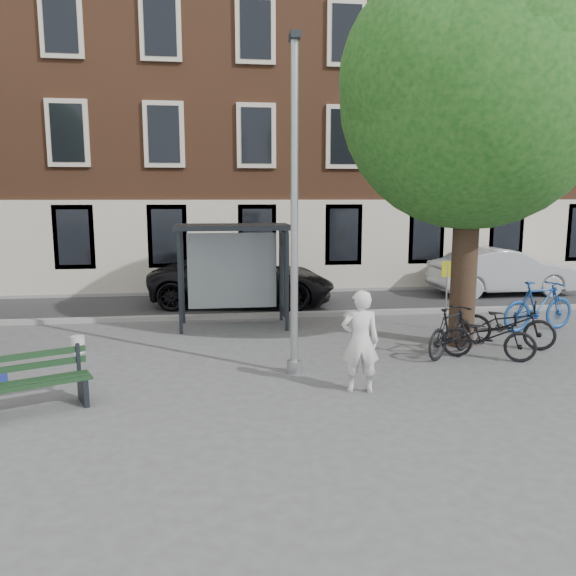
{
  "coord_description": "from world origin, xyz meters",
  "views": [
    {
      "loc": [
        -1.45,
        -10.16,
        3.32
      ],
      "look_at": [
        0.07,
        1.45,
        1.4
      ],
      "focal_mm": 35.0,
      "sensor_mm": 36.0,
      "label": 1
    }
  ],
  "objects_px": {
    "bike_d": "(451,331)",
    "bike_a": "(488,336)",
    "bench": "(32,386)",
    "bike_c": "(507,324)",
    "bus_shelter": "(248,252)",
    "lamppost": "(294,226)",
    "car_dark": "(243,279)",
    "car_silver": "(502,272)",
    "notice_sign": "(447,282)",
    "painter": "(360,341)",
    "bike_b": "(539,306)"
  },
  "relations": [
    {
      "from": "bike_a",
      "to": "car_silver",
      "type": "bearing_deg",
      "value": -3.01
    },
    {
      "from": "bike_c",
      "to": "car_dark",
      "type": "bearing_deg",
      "value": 77.27
    },
    {
      "from": "bike_b",
      "to": "bike_a",
      "type": "bearing_deg",
      "value": 120.29
    },
    {
      "from": "car_silver",
      "to": "car_dark",
      "type": "bearing_deg",
      "value": 91.71
    },
    {
      "from": "bus_shelter",
      "to": "bench",
      "type": "distance_m",
      "value": 6.76
    },
    {
      "from": "bench",
      "to": "bike_c",
      "type": "distance_m",
      "value": 9.63
    },
    {
      "from": "bike_a",
      "to": "notice_sign",
      "type": "relative_size",
      "value": 1.08
    },
    {
      "from": "bike_c",
      "to": "bus_shelter",
      "type": "bearing_deg",
      "value": 96.39
    },
    {
      "from": "notice_sign",
      "to": "bike_a",
      "type": "bearing_deg",
      "value": -89.59
    },
    {
      "from": "bike_a",
      "to": "bike_c",
      "type": "bearing_deg",
      "value": -18.82
    },
    {
      "from": "bench",
      "to": "car_dark",
      "type": "height_order",
      "value": "car_dark"
    },
    {
      "from": "bike_c",
      "to": "car_silver",
      "type": "distance_m",
      "value": 7.17
    },
    {
      "from": "notice_sign",
      "to": "bench",
      "type": "bearing_deg",
      "value": -148.53
    },
    {
      "from": "bike_c",
      "to": "bike_d",
      "type": "distance_m",
      "value": 1.63
    },
    {
      "from": "lamppost",
      "to": "car_dark",
      "type": "xyz_separation_m",
      "value": [
        -0.6,
        7.06,
        -2.0
      ]
    },
    {
      "from": "painter",
      "to": "car_silver",
      "type": "distance_m",
      "value": 11.4
    },
    {
      "from": "bike_c",
      "to": "bike_b",
      "type": "bearing_deg",
      "value": -16.02
    },
    {
      "from": "painter",
      "to": "bike_b",
      "type": "height_order",
      "value": "painter"
    },
    {
      "from": "bike_a",
      "to": "car_dark",
      "type": "height_order",
      "value": "car_dark"
    },
    {
      "from": "bus_shelter",
      "to": "bike_c",
      "type": "xyz_separation_m",
      "value": [
        5.57,
        -2.86,
        -1.39
      ]
    },
    {
      "from": "lamppost",
      "to": "car_dark",
      "type": "bearing_deg",
      "value": 94.84
    },
    {
      "from": "bike_b",
      "to": "bike_c",
      "type": "bearing_deg",
      "value": 118.82
    },
    {
      "from": "bike_b",
      "to": "notice_sign",
      "type": "bearing_deg",
      "value": 67.46
    },
    {
      "from": "bike_b",
      "to": "notice_sign",
      "type": "relative_size",
      "value": 1.22
    },
    {
      "from": "painter",
      "to": "lamppost",
      "type": "bearing_deg",
      "value": -42.35
    },
    {
      "from": "lamppost",
      "to": "bike_c",
      "type": "xyz_separation_m",
      "value": [
        4.96,
        1.25,
        -2.26
      ]
    },
    {
      "from": "bike_c",
      "to": "car_silver",
      "type": "bearing_deg",
      "value": 6.36
    },
    {
      "from": "bike_b",
      "to": "bike_d",
      "type": "relative_size",
      "value": 1.19
    },
    {
      "from": "lamppost",
      "to": "bike_d",
      "type": "relative_size",
      "value": 3.46
    },
    {
      "from": "bench",
      "to": "bike_c",
      "type": "bearing_deg",
      "value": -8.1
    },
    {
      "from": "bike_a",
      "to": "painter",
      "type": "bearing_deg",
      "value": 143.26
    },
    {
      "from": "bike_a",
      "to": "bike_d",
      "type": "bearing_deg",
      "value": 89.57
    },
    {
      "from": "bike_d",
      "to": "bike_c",
      "type": "bearing_deg",
      "value": -108.79
    },
    {
      "from": "bench",
      "to": "bike_d",
      "type": "distance_m",
      "value": 8.0
    },
    {
      "from": "painter",
      "to": "bike_b",
      "type": "bearing_deg",
      "value": -138.22
    },
    {
      "from": "bench",
      "to": "notice_sign",
      "type": "relative_size",
      "value": 1.04
    },
    {
      "from": "bus_shelter",
      "to": "notice_sign",
      "type": "height_order",
      "value": "bus_shelter"
    },
    {
      "from": "bike_a",
      "to": "bike_c",
      "type": "distance_m",
      "value": 1.24
    },
    {
      "from": "bench",
      "to": "car_dark",
      "type": "relative_size",
      "value": 0.32
    },
    {
      "from": "bus_shelter",
      "to": "bench",
      "type": "height_order",
      "value": "bus_shelter"
    },
    {
      "from": "car_silver",
      "to": "bench",
      "type": "bearing_deg",
      "value": 123.62
    },
    {
      "from": "car_silver",
      "to": "notice_sign",
      "type": "xyz_separation_m",
      "value": [
        -3.97,
        -4.63,
        0.43
      ]
    },
    {
      "from": "bike_d",
      "to": "lamppost",
      "type": "bearing_deg",
      "value": 64.13
    },
    {
      "from": "lamppost",
      "to": "bike_c",
      "type": "bearing_deg",
      "value": 14.13
    },
    {
      "from": "bike_d",
      "to": "bike_a",
      "type": "bearing_deg",
      "value": -155.04
    },
    {
      "from": "lamppost",
      "to": "bike_c",
      "type": "relative_size",
      "value": 3.04
    },
    {
      "from": "bike_d",
      "to": "car_silver",
      "type": "xyz_separation_m",
      "value": [
        4.81,
        6.9,
        0.26
      ]
    },
    {
      "from": "bike_d",
      "to": "car_silver",
      "type": "height_order",
      "value": "car_silver"
    },
    {
      "from": "bench",
      "to": "bus_shelter",
      "type": "bearing_deg",
      "value": 32.07
    },
    {
      "from": "lamppost",
      "to": "bench",
      "type": "xyz_separation_m",
      "value": [
        -4.31,
        -1.34,
        -2.38
      ]
    }
  ]
}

